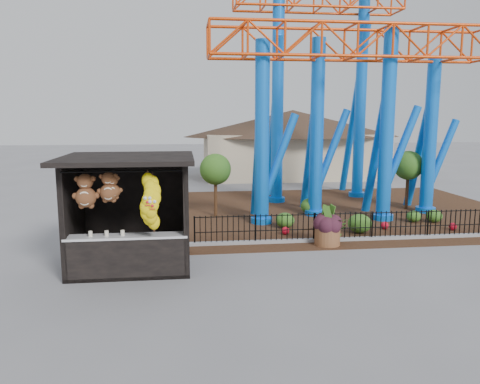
{
  "coord_description": "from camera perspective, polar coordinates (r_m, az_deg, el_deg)",
  "views": [
    {
      "loc": [
        -1.51,
        -11.79,
        4.17
      ],
      "look_at": [
        0.1,
        1.5,
        2.0
      ],
      "focal_mm": 35.0,
      "sensor_mm": 36.0,
      "label": 1
    }
  ],
  "objects": [
    {
      "name": "picket_fence",
      "position": [
        16.53,
        16.13,
        -3.99
      ],
      "size": [
        12.2,
        0.06,
        1.0
      ],
      "primitive_type": null,
      "color": "black",
      "rests_on": "ground"
    },
    {
      "name": "potted_plant",
      "position": [
        15.66,
        11.36,
        -4.72
      ],
      "size": [
        0.99,
        0.92,
        0.9
      ],
      "primitive_type": "imported",
      "rotation": [
        0.0,
        0.0,
        0.31
      ],
      "color": "#265318",
      "rests_on": "ground"
    },
    {
      "name": "ground",
      "position": [
        12.6,
        0.37,
        -10.13
      ],
      "size": [
        120.0,
        120.0,
        0.0
      ],
      "primitive_type": "plane",
      "color": "slate",
      "rests_on": "ground"
    },
    {
      "name": "prize_booth",
      "position": [
        13.04,
        -13.37,
        -2.69
      ],
      "size": [
        3.5,
        3.4,
        3.12
      ],
      "color": "black",
      "rests_on": "ground"
    },
    {
      "name": "roller_coaster",
      "position": [
        21.21,
        11.75,
        15.17
      ],
      "size": [
        11.0,
        6.37,
        10.82
      ],
      "color": "blue",
      "rests_on": "ground"
    },
    {
      "name": "terracotta_planter",
      "position": [
        15.6,
        10.6,
        -5.31
      ],
      "size": [
        1.05,
        1.05,
        0.61
      ],
      "primitive_type": "cylinder",
      "rotation": [
        0.0,
        0.0,
        0.31
      ],
      "color": "brown",
      "rests_on": "ground"
    },
    {
      "name": "planter_foliage",
      "position": [
        15.46,
        10.67,
        -3.07
      ],
      "size": [
        0.7,
        0.7,
        0.64
      ],
      "primitive_type": "ellipsoid",
      "color": "#31131E",
      "rests_on": "terracotta_planter"
    },
    {
      "name": "landscaping",
      "position": [
        18.73,
        12.78,
        -2.9
      ],
      "size": [
        6.74,
        4.31,
        0.68
      ],
      "color": "#2F5B1B",
      "rests_on": "mulch_bed"
    },
    {
      "name": "mulch_bed",
      "position": [
        20.96,
        8.47,
        -2.35
      ],
      "size": [
        18.0,
        12.0,
        0.02
      ],
      "primitive_type": "cube",
      "color": "#331E11",
      "rests_on": "ground"
    },
    {
      "name": "pavilion",
      "position": [
        32.68,
        6.42,
        7.21
      ],
      "size": [
        15.0,
        15.0,
        4.8
      ],
      "color": "#BFAD8C",
      "rests_on": "ground"
    },
    {
      "name": "curb",
      "position": [
        16.31,
        13.14,
        -5.63
      ],
      "size": [
        18.0,
        0.18,
        0.12
      ],
      "primitive_type": "cube",
      "color": "gray",
      "rests_on": "ground"
    }
  ]
}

